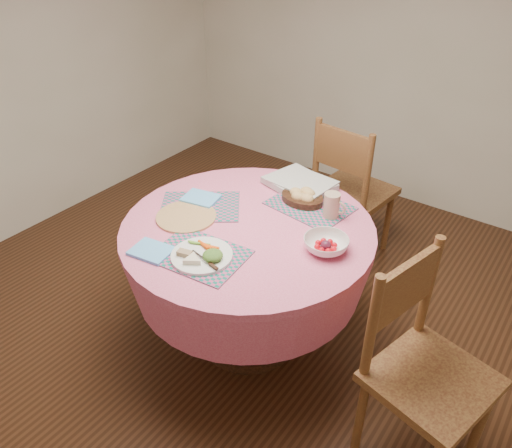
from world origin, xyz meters
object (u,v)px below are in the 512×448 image
Objects in this scene: chair_right at (422,364)px; wicker_trivet at (186,217)px; latte_mug at (332,205)px; dinner_plate at (202,255)px; bread_bowl at (303,196)px; dining_table at (248,258)px; fruit_bowl at (326,245)px; chair_back at (350,188)px.

chair_right is 1.27m from wicker_trivet.
wicker_trivet is 0.72m from latte_mug.
chair_right is 1.02m from dinner_plate.
latte_mug reaches higher than bread_bowl.
bread_bowl is (0.10, 0.35, 0.23)m from dining_table.
fruit_bowl reaches higher than dinner_plate.
latte_mug is at bearing 114.59° from chair_back.
latte_mug is at bearing 113.98° from fruit_bowl.
dining_table is 1.27× the size of chair_back.
chair_right is 0.84m from latte_mug.
chair_right is at bearing 13.24° from dinner_plate.
chair_back is at bearing 93.86° from bread_bowl.
chair_right is 1.01m from bread_bowl.
latte_mug is at bearing 71.94° from chair_right.
fruit_bowl is (0.31, -0.30, -0.01)m from bread_bowl.
bread_bowl reaches higher than dinner_plate.
dining_table is at bearing -132.95° from latte_mug.
fruit_bowl is (-0.55, 0.15, 0.27)m from chair_right.
latte_mug is 0.52× the size of fruit_bowl.
dining_table is 0.46m from fruit_bowl.
wicker_trivet is 1.25× the size of fruit_bowl.
bread_bowl is (0.10, 0.68, 0.01)m from dinner_plate.
latte_mug is 0.29m from fruit_bowl.
wicker_trivet is at bearing -143.32° from latte_mug.
chair_right reaches higher than bread_bowl.
dining_table is 0.43m from bread_bowl.
dinner_plate is 0.56m from fruit_bowl.
chair_right is 0.63m from fruit_bowl.
bread_bowl reaches higher than wicker_trivet.
dining_table is 4.13× the size of wicker_trivet.
wicker_trivet is 0.61m from bread_bowl.
chair_back reaches higher than dinner_plate.
latte_mug reaches higher than wicker_trivet.
chair_right is 3.57× the size of dinner_plate.
dining_table is 9.88× the size of latte_mug.
chair_right is at bearing -15.58° from fruit_bowl.
latte_mug is at bearing 47.05° from dining_table.
latte_mug reaches higher than dinner_plate.
fruit_bowl is at bearing 13.81° from wicker_trivet.
fruit_bowl is at bearing 88.19° from chair_right.
dining_table is at bearing -173.12° from fruit_bowl.
chair_back is at bearing 109.77° from fruit_bowl.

